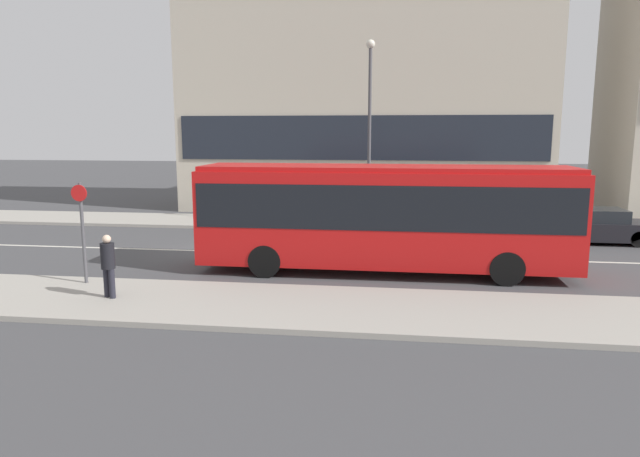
% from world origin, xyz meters
% --- Properties ---
extents(ground_plane, '(120.00, 120.00, 0.00)m').
position_xyz_m(ground_plane, '(0.00, 0.00, 0.00)').
color(ground_plane, '#444447').
extents(sidewalk_near, '(44.00, 3.50, 0.13)m').
position_xyz_m(sidewalk_near, '(0.00, -6.25, 0.07)').
color(sidewalk_near, '#A39E93').
rests_on(sidewalk_near, ground_plane).
extents(sidewalk_far, '(44.00, 3.50, 0.13)m').
position_xyz_m(sidewalk_far, '(0.00, 6.25, 0.07)').
color(sidewalk_far, '#A39E93').
rests_on(sidewalk_far, ground_plane).
extents(lane_centerline, '(41.80, 0.16, 0.01)m').
position_xyz_m(lane_centerline, '(0.00, 0.00, 0.00)').
color(lane_centerline, silver).
rests_on(lane_centerline, ground_plane).
extents(apartment_block_left_tower, '(19.10, 6.44, 14.14)m').
position_xyz_m(apartment_block_left_tower, '(4.06, 12.68, 7.06)').
color(apartment_block_left_tower, beige).
rests_on(apartment_block_left_tower, ground_plane).
extents(city_bus, '(11.02, 2.48, 3.20)m').
position_xyz_m(city_bus, '(5.62, -2.24, 1.84)').
color(city_bus, red).
rests_on(city_bus, ground_plane).
extents(parked_car_0, '(4.13, 1.77, 1.30)m').
position_xyz_m(parked_car_0, '(13.50, 3.56, 0.62)').
color(parked_car_0, black).
rests_on(parked_car_0, ground_plane).
extents(pedestrian_near_stop, '(0.34, 0.34, 1.58)m').
position_xyz_m(pedestrian_near_stop, '(-1.02, -6.31, 1.02)').
color(pedestrian_near_stop, '#23232D').
rests_on(pedestrian_near_stop, sidewalk_near).
extents(bus_stop_sign, '(0.44, 0.12, 2.73)m').
position_xyz_m(bus_stop_sign, '(-2.35, -5.09, 1.72)').
color(bus_stop_sign, '#4C4C51').
rests_on(bus_stop_sign, sidewalk_near).
extents(street_lamp, '(0.36, 0.36, 7.74)m').
position_xyz_m(street_lamp, '(4.80, 4.90, 4.78)').
color(street_lamp, '#4C4C51').
rests_on(street_lamp, sidewalk_far).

